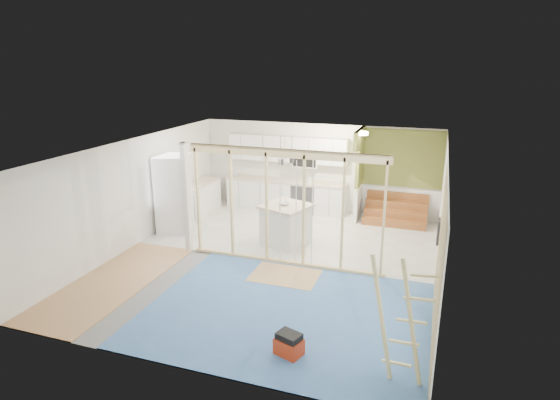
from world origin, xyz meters
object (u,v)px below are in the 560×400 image
(toolbox, at_px, (289,345))
(ladder, at_px, (400,321))
(island, at_px, (286,225))
(fridge, at_px, (174,194))

(toolbox, height_order, ladder, ladder)
(toolbox, bearing_deg, ladder, 17.97)
(toolbox, bearing_deg, island, 127.89)
(fridge, bearing_deg, island, -21.87)
(fridge, distance_m, toolbox, 6.27)
(fridge, distance_m, ladder, 7.49)
(island, distance_m, ladder, 5.30)
(fridge, bearing_deg, ladder, -56.92)
(island, distance_m, toolbox, 4.52)
(fridge, relative_size, ladder, 1.11)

